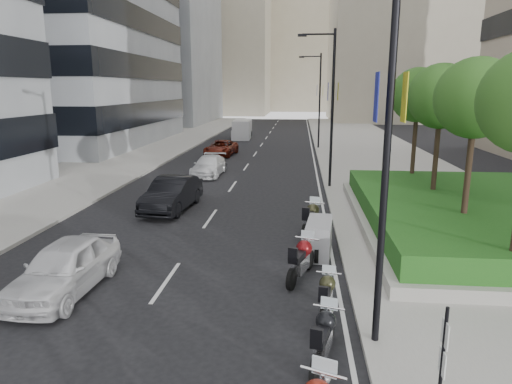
# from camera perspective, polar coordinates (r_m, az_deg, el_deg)

# --- Properties ---
(ground) EXTENTS (160.00, 160.00, 0.00)m
(ground) POSITION_cam_1_polar(r_m,az_deg,el_deg) (10.71, -9.40, -20.00)
(ground) COLOR black
(ground) RESTS_ON ground
(sidewalk_right) EXTENTS (10.00, 100.00, 0.15)m
(sidewalk_right) POSITION_cam_1_polar(r_m,az_deg,el_deg) (39.63, 14.93, 4.12)
(sidewalk_right) COLOR #9E9B93
(sidewalk_right) RESTS_ON ground
(sidewalk_left) EXTENTS (8.00, 100.00, 0.15)m
(sidewalk_left) POSITION_cam_1_polar(r_m,az_deg,el_deg) (41.69, -14.95, 4.53)
(sidewalk_left) COLOR #9E9B93
(sidewalk_left) RESTS_ON ground
(lane_edge) EXTENTS (0.12, 100.00, 0.01)m
(lane_edge) POSITION_cam_1_polar(r_m,az_deg,el_deg) (39.12, 7.22, 4.24)
(lane_edge) COLOR silver
(lane_edge) RESTS_ON ground
(lane_centre) EXTENTS (0.12, 100.00, 0.01)m
(lane_centre) POSITION_cam_1_polar(r_m,az_deg,el_deg) (39.30, -0.40, 4.38)
(lane_centre) COLOR silver
(lane_centre) RESTS_ON ground
(building_grey_far) EXTENTS (22.00, 26.00, 30.00)m
(building_grey_far) POSITION_cam_1_polar(r_m,az_deg,el_deg) (83.52, -13.79, 18.81)
(building_grey_far) COLOR gray
(building_grey_far) RESTS_ON ground
(building_cream_right) EXTENTS (28.00, 24.00, 36.00)m
(building_cream_right) POSITION_cam_1_polar(r_m,az_deg,el_deg) (91.61, 18.89, 19.84)
(building_cream_right) COLOR #B7AD93
(building_cream_right) RESTS_ON ground
(building_cream_left) EXTENTS (26.00, 24.00, 34.00)m
(building_cream_left) POSITION_cam_1_polar(r_m,az_deg,el_deg) (111.15, -5.45, 18.56)
(building_cream_left) COLOR #B7AD93
(building_cream_left) RESTS_ON ground
(building_cream_centre) EXTENTS (30.00, 24.00, 38.00)m
(building_cream_centre) POSITION_cam_1_polar(r_m,az_deg,el_deg) (129.35, 5.53, 18.63)
(building_cream_centre) COLOR #B7AD93
(building_cream_centre) RESTS_ON ground
(planter) EXTENTS (10.00, 14.00, 0.40)m
(planter) POSITION_cam_1_polar(r_m,az_deg,el_deg) (20.85, 26.45, -3.64)
(planter) COLOR #A29F97
(planter) RESTS_ON sidewalk_right
(hedge) EXTENTS (9.40, 13.40, 0.80)m
(hedge) POSITION_cam_1_polar(r_m,az_deg,el_deg) (20.70, 26.61, -2.05)
(hedge) COLOR #154C16
(hedge) RESTS_ON planter
(tree_1) EXTENTS (2.80, 2.80, 6.30)m
(tree_1) POSITION_cam_1_polar(r_m,az_deg,el_deg) (17.73, 25.78, 10.44)
(tree_1) COLOR #332319
(tree_1) RESTS_ON planter
(tree_2) EXTENTS (2.80, 2.80, 6.30)m
(tree_2) POSITION_cam_1_polar(r_m,az_deg,el_deg) (21.53, 22.13, 10.97)
(tree_2) COLOR #332319
(tree_2) RESTS_ON planter
(tree_3) EXTENTS (2.80, 2.80, 6.30)m
(tree_3) POSITION_cam_1_polar(r_m,az_deg,el_deg) (25.40, 19.58, 11.31)
(tree_3) COLOR #332319
(tree_3) RESTS_ON planter
(lamp_post_0) EXTENTS (2.34, 0.45, 9.00)m
(lamp_post_0) POSITION_cam_1_polar(r_m,az_deg,el_deg) (9.84, 15.35, 8.23)
(lamp_post_0) COLOR black
(lamp_post_0) RESTS_ON ground
(lamp_post_1) EXTENTS (2.34, 0.45, 9.00)m
(lamp_post_1) POSITION_cam_1_polar(r_m,az_deg,el_deg) (26.73, 9.22, 11.14)
(lamp_post_1) COLOR black
(lamp_post_1) RESTS_ON ground
(lamp_post_2) EXTENTS (2.34, 0.45, 9.00)m
(lamp_post_2) POSITION_cam_1_polar(r_m,az_deg,el_deg) (44.71, 7.77, 11.80)
(lamp_post_2) COLOR black
(lamp_post_2) RESTS_ON ground
(parking_sign) EXTENTS (0.06, 0.32, 2.50)m
(parking_sign) POSITION_cam_1_polar(r_m,az_deg,el_deg) (8.28, 22.19, -19.68)
(parking_sign) COLOR black
(parking_sign) RESTS_ON ground
(motorcycle_2) EXTENTS (0.80, 2.08, 1.05)m
(motorcycle_2) POSITION_cam_1_polar(r_m,az_deg,el_deg) (10.37, 8.44, -17.50)
(motorcycle_2) COLOR black
(motorcycle_2) RESTS_ON ground
(motorcycle_3) EXTENTS (0.66, 1.99, 1.00)m
(motorcycle_3) POSITION_cam_1_polar(r_m,az_deg,el_deg) (12.26, 8.76, -12.66)
(motorcycle_3) COLOR black
(motorcycle_3) RESTS_ON ground
(motorcycle_4) EXTENTS (1.00, 2.27, 1.17)m
(motorcycle_4) POSITION_cam_1_polar(r_m,az_deg,el_deg) (14.28, 5.70, -8.39)
(motorcycle_4) COLOR black
(motorcycle_4) RESTS_ON ground
(motorcycle_5) EXTENTS (1.05, 2.17, 1.25)m
(motorcycle_5) POSITION_cam_1_polar(r_m,az_deg,el_deg) (16.31, 7.87, -5.72)
(motorcycle_5) COLOR black
(motorcycle_5) RESTS_ON ground
(motorcycle_6) EXTENTS (0.95, 2.38, 1.21)m
(motorcycle_6) POSITION_cam_1_polar(r_m,az_deg,el_deg) (18.53, 6.89, -3.34)
(motorcycle_6) COLOR black
(motorcycle_6) RESTS_ON ground
(car_a) EXTENTS (1.94, 4.50, 1.51)m
(car_a) POSITION_cam_1_polar(r_m,az_deg,el_deg) (14.38, -22.78, -8.65)
(car_a) COLOR silver
(car_a) RESTS_ON ground
(car_b) EXTENTS (2.07, 4.92, 1.58)m
(car_b) POSITION_cam_1_polar(r_m,az_deg,el_deg) (22.45, -10.45, -0.22)
(car_b) COLOR black
(car_b) RESTS_ON ground
(car_c) EXTENTS (1.97, 4.58, 1.32)m
(car_c) POSITION_cam_1_polar(r_m,az_deg,el_deg) (31.11, -5.92, 3.29)
(car_c) COLOR silver
(car_c) RESTS_ON ground
(car_d) EXTENTS (2.64, 5.01, 1.35)m
(car_d) POSITION_cam_1_polar(r_m,az_deg,el_deg) (40.27, -4.38, 5.50)
(car_d) COLOR maroon
(car_d) RESTS_ON ground
(delivery_van) EXTENTS (2.19, 5.24, 2.16)m
(delivery_van) POSITION_cam_1_polar(r_m,az_deg,el_deg) (53.89, -1.76, 7.74)
(delivery_van) COLOR silver
(delivery_van) RESTS_ON ground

